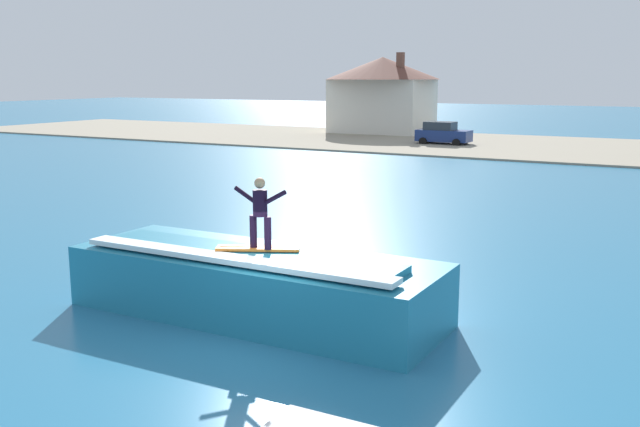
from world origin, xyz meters
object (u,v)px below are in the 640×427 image
(wave_crest, at_px, (255,284))
(surfer, at_px, (260,209))
(car_near_shore, at_px, (443,133))
(house_with_chimney, at_px, (382,89))
(surfboard, at_px, (258,248))

(wave_crest, bearing_deg, surfer, -32.45)
(wave_crest, height_order, surfer, surfer)
(surfer, bearing_deg, wave_crest, 147.55)
(surfer, relative_size, car_near_shore, 0.37)
(wave_crest, xyz_separation_m, house_with_chimney, (-19.26, 50.39, 3.46))
(car_near_shore, bearing_deg, wave_crest, -76.33)
(surfboard, bearing_deg, house_with_chimney, 111.06)
(surfer, relative_size, house_with_chimney, 0.15)
(car_near_shore, xyz_separation_m, house_with_chimney, (-9.07, 8.50, 3.27))
(surfboard, relative_size, surfer, 1.18)
(surfboard, height_order, house_with_chimney, house_with_chimney)
(wave_crest, height_order, surfboard, surfboard)
(wave_crest, bearing_deg, car_near_shore, 103.67)
(surfer, distance_m, house_with_chimney, 54.27)
(wave_crest, bearing_deg, surfboard, -33.30)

